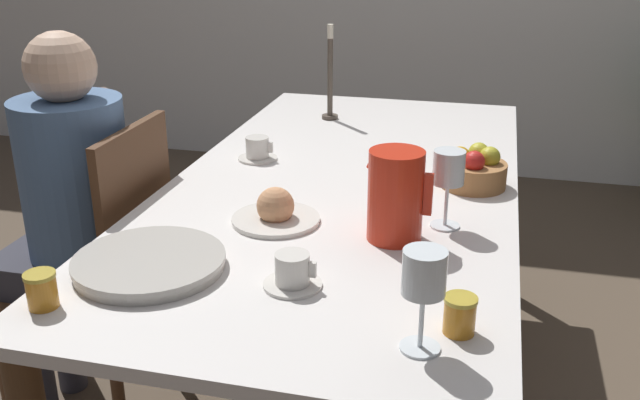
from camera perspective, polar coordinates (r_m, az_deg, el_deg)
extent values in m
plane|color=brown|center=(2.42, 1.77, -15.55)|extent=(20.00, 20.00, 0.00)
cube|color=silver|center=(2.05, 2.01, 1.29)|extent=(0.96, 1.98, 0.03)
cylinder|color=#472D19|center=(3.12, -2.03, 1.17)|extent=(0.07, 0.07, 0.73)
cylinder|color=#472D19|center=(3.02, 13.53, -0.23)|extent=(0.07, 0.07, 0.73)
cylinder|color=#51331E|center=(2.34, -23.97, -12.68)|extent=(0.04, 0.04, 0.43)
cylinder|color=#51331E|center=(2.59, -19.09, -8.45)|extent=(0.04, 0.04, 0.43)
cylinder|color=#51331E|center=(2.15, -15.84, -14.72)|extent=(0.04, 0.04, 0.43)
cylinder|color=#51331E|center=(2.42, -11.56, -9.85)|extent=(0.04, 0.04, 0.43)
cube|color=#51331E|center=(2.25, -18.29, -6.38)|extent=(0.42, 0.42, 0.03)
cube|color=#51331E|center=(2.05, -14.42, -0.87)|extent=(0.03, 0.39, 0.48)
cylinder|color=#33333D|center=(2.37, -21.82, -11.38)|extent=(0.09, 0.09, 0.46)
cylinder|color=#33333D|center=(2.48, -19.72, -9.52)|extent=(0.09, 0.09, 0.46)
cube|color=#33333D|center=(2.26, -20.08, -4.85)|extent=(0.30, 0.34, 0.11)
cylinder|color=#4C6B93|center=(2.10, -18.98, 1.54)|extent=(0.30, 0.30, 0.46)
sphere|color=#D6AD8E|center=(2.02, -20.08, 9.95)|extent=(0.19, 0.19, 0.19)
cylinder|color=#D6AD8E|center=(2.29, -18.69, 6.21)|extent=(0.25, 0.06, 0.20)
cylinder|color=red|center=(1.64, 6.06, 0.33)|extent=(0.13, 0.13, 0.21)
cube|color=red|center=(1.63, 8.65, 0.45)|extent=(0.02, 0.02, 0.10)
cone|color=red|center=(1.61, 4.38, 3.33)|extent=(0.04, 0.04, 0.04)
cylinder|color=white|center=(1.76, 9.94, -2.03)|extent=(0.07, 0.07, 0.00)
cylinder|color=white|center=(1.74, 10.06, -0.34)|extent=(0.01, 0.01, 0.11)
cylinder|color=white|center=(1.70, 10.27, 2.59)|extent=(0.08, 0.08, 0.08)
cylinder|color=white|center=(1.28, 7.98, -11.60)|extent=(0.07, 0.07, 0.00)
cylinder|color=white|center=(1.25, 8.12, -9.50)|extent=(0.01, 0.01, 0.10)
cylinder|color=white|center=(1.21, 8.35, -5.76)|extent=(0.08, 0.08, 0.08)
cylinder|color=red|center=(1.21, 8.30, -6.51)|extent=(0.06, 0.06, 0.04)
cylinder|color=silver|center=(1.46, -2.21, -6.76)|extent=(0.12, 0.12, 0.01)
cylinder|color=silver|center=(1.45, -2.23, -5.51)|extent=(0.07, 0.07, 0.06)
cube|color=silver|center=(1.43, -0.58, -5.59)|extent=(0.01, 0.01, 0.03)
cylinder|color=silver|center=(2.22, -5.01, 3.34)|extent=(0.12, 0.12, 0.01)
cylinder|color=silver|center=(2.21, -5.04, 4.23)|extent=(0.07, 0.07, 0.06)
cube|color=silver|center=(2.20, -3.98, 4.23)|extent=(0.01, 0.01, 0.03)
cylinder|color=#B7B2A8|center=(1.57, -13.47, -5.12)|extent=(0.32, 0.32, 0.02)
cylinder|color=#B7B2A8|center=(1.56, -13.52, -4.63)|extent=(0.32, 0.32, 0.01)
cylinder|color=silver|center=(1.76, -3.56, -1.56)|extent=(0.22, 0.22, 0.01)
sphere|color=tan|center=(1.75, -3.58, -0.46)|extent=(0.09, 0.09, 0.09)
cylinder|color=#C67A1E|center=(1.47, -21.38, -6.73)|extent=(0.06, 0.06, 0.07)
cylinder|color=gold|center=(1.46, -21.55, -5.61)|extent=(0.06, 0.06, 0.01)
cylinder|color=#C67A1E|center=(1.32, 11.11, -9.02)|extent=(0.06, 0.06, 0.07)
cylinder|color=gold|center=(1.30, 11.21, -7.80)|extent=(0.06, 0.06, 0.01)
cylinder|color=#9E6B3D|center=(2.02, 12.16, 2.01)|extent=(0.18, 0.18, 0.07)
sphere|color=gold|center=(2.02, 13.42, 3.37)|extent=(0.06, 0.06, 0.06)
sphere|color=gold|center=(2.05, 12.58, 3.72)|extent=(0.06, 0.06, 0.06)
sphere|color=gold|center=(2.00, 11.14, 3.41)|extent=(0.06, 0.06, 0.06)
sphere|color=red|center=(1.97, 12.23, 3.04)|extent=(0.06, 0.06, 0.06)
cylinder|color=#4C4238|center=(2.67, 0.80, 6.67)|extent=(0.06, 0.06, 0.01)
cylinder|color=#4C4238|center=(2.64, 0.81, 9.78)|extent=(0.02, 0.02, 0.28)
cylinder|color=beige|center=(2.61, 0.83, 13.34)|extent=(0.02, 0.02, 0.05)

